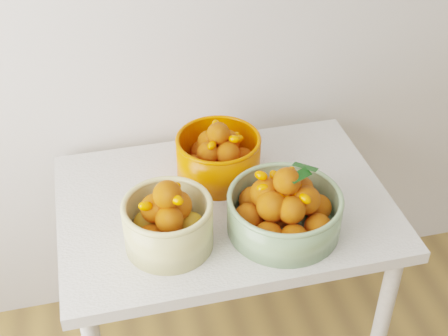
{
  "coord_description": "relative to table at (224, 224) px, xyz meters",
  "views": [
    {
      "loc": [
        -0.78,
        0.19,
        1.97
      ],
      "look_at": [
        -0.45,
        1.54,
        0.92
      ],
      "focal_mm": 50.0,
      "sensor_mm": 36.0,
      "label": 1
    }
  ],
  "objects": [
    {
      "name": "bowl_orange",
      "position": [
        0.01,
        0.13,
        0.17
      ],
      "size": [
        0.34,
        0.34,
        0.19
      ],
      "rotation": [
        0.0,
        0.0,
        -0.36
      ],
      "color": "#E54F00",
      "rests_on": "table"
    },
    {
      "name": "table",
      "position": [
        0.0,
        0.0,
        0.0
      ],
      "size": [
        1.0,
        0.7,
        0.75
      ],
      "color": "silver",
      "rests_on": "ground"
    },
    {
      "name": "bowl_green",
      "position": [
        0.13,
        -0.16,
        0.17
      ],
      "size": [
        0.4,
        0.4,
        0.21
      ],
      "rotation": [
        0.0,
        0.0,
        -0.25
      ],
      "color": "#7D9F6E",
      "rests_on": "table"
    },
    {
      "name": "bowl_cream",
      "position": [
        -0.19,
        -0.14,
        0.18
      ],
      "size": [
        0.32,
        0.32,
        0.21
      ],
      "rotation": [
        0.0,
        0.0,
        -0.39
      ],
      "color": "#D0C37B",
      "rests_on": "table"
    }
  ]
}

